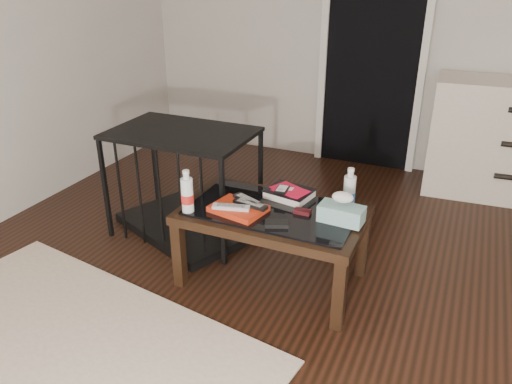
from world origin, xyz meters
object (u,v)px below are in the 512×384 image
Objects in this scene: pet_crate at (186,199)px; textbook at (289,193)px; water_bottle_left at (187,191)px; coffee_table at (273,219)px; water_bottle_right at (349,189)px; dresser at (512,141)px; tissue_box at (341,214)px.

textbook is at bearing 13.07° from pet_crate.
pet_crate is 0.72m from water_bottle_left.
textbook is 1.05× the size of water_bottle_left.
coffee_table is 0.50m from water_bottle_left.
water_bottle_right is (0.37, 0.17, 0.18)m from coffee_table.
textbook is at bearing -129.50° from dresser.
pet_crate is (-0.76, 0.31, -0.17)m from coffee_table.
pet_crate is 0.84m from textbook.
textbook is at bearing 158.23° from tissue_box.
textbook is at bearing 80.79° from coffee_table.
water_bottle_left reaches higher than coffee_table.
coffee_table is 4.20× the size of water_bottle_right.
textbook is (0.79, -0.14, 0.25)m from pet_crate.
textbook reaches higher than coffee_table.
dresser is 2.04m from textbook.
coffee_table is at bearing -88.74° from textbook.
coffee_table is 4.00× the size of textbook.
water_bottle_left is at bearing -132.34° from dresser.
dresser reaches higher than coffee_table.
dresser reaches higher than pet_crate.
textbook is 0.59m from water_bottle_left.
water_bottle_right is (-0.86, -1.65, 0.13)m from dresser.
water_bottle_right reaches higher than coffee_table.
coffee_table is at bearing 26.90° from water_bottle_left.
water_bottle_left is 1.03× the size of tissue_box.
dresser is at bearing 62.54° from water_bottle_right.
dresser is 2.62m from water_bottle_left.
pet_crate is 1.20m from water_bottle_right.
water_bottle_right is (0.79, 0.38, 0.00)m from water_bottle_left.
tissue_box reaches higher than textbook.
pet_crate reaches higher than water_bottle_right.
pet_crate is at bearing -146.25° from dresser.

